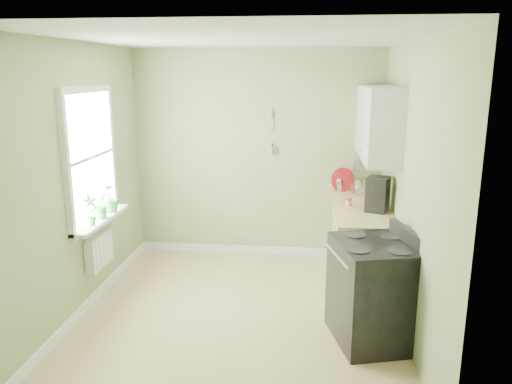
# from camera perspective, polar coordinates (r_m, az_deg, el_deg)

# --- Properties ---
(floor) EXTENTS (3.20, 3.60, 0.02)m
(floor) POSITION_cam_1_polar(r_m,az_deg,el_deg) (5.22, -1.97, -14.04)
(floor) COLOR tan
(floor) RESTS_ON ground
(ceiling) EXTENTS (3.20, 3.60, 0.02)m
(ceiling) POSITION_cam_1_polar(r_m,az_deg,el_deg) (4.63, -2.26, 17.30)
(ceiling) COLOR white
(ceiling) RESTS_ON wall_back
(wall_back) EXTENTS (3.20, 0.02, 2.70)m
(wall_back) POSITION_cam_1_polar(r_m,az_deg,el_deg) (6.50, 0.13, 4.25)
(wall_back) COLOR #91A26E
(wall_back) RESTS_ON floor
(wall_left) EXTENTS (0.02, 3.60, 2.70)m
(wall_left) POSITION_cam_1_polar(r_m,az_deg,el_deg) (5.21, -19.91, 1.05)
(wall_left) COLOR #91A26E
(wall_left) RESTS_ON floor
(wall_right) EXTENTS (0.02, 3.60, 2.70)m
(wall_right) POSITION_cam_1_polar(r_m,az_deg,el_deg) (4.79, 17.33, 0.18)
(wall_right) COLOR #91A26E
(wall_right) RESTS_ON floor
(base_cabinets) EXTENTS (0.60, 1.60, 0.87)m
(base_cabinets) POSITION_cam_1_polar(r_m,az_deg,el_deg) (5.95, 11.93, -6.08)
(base_cabinets) COLOR white
(base_cabinets) RESTS_ON floor
(countertop) EXTENTS (0.64, 1.60, 0.04)m
(countertop) POSITION_cam_1_polar(r_m,az_deg,el_deg) (5.81, 12.05, -1.85)
(countertop) COLOR #D1BE7F
(countertop) RESTS_ON base_cabinets
(upper_cabinets) EXTENTS (0.35, 1.40, 0.80)m
(upper_cabinets) POSITION_cam_1_polar(r_m,az_deg,el_deg) (5.75, 13.78, 7.64)
(upper_cabinets) COLOR white
(upper_cabinets) RESTS_ON wall_right
(window) EXTENTS (0.06, 1.14, 1.44)m
(window) POSITION_cam_1_polar(r_m,az_deg,el_deg) (5.43, -18.47, 3.80)
(window) COLOR white
(window) RESTS_ON wall_left
(window_sill) EXTENTS (0.18, 1.14, 0.04)m
(window_sill) POSITION_cam_1_polar(r_m,az_deg,el_deg) (5.55, -17.26, -3.03)
(window_sill) COLOR white
(window_sill) RESTS_ON wall_left
(radiator) EXTENTS (0.12, 0.50, 0.35)m
(radiator) POSITION_cam_1_polar(r_m,az_deg,el_deg) (5.62, -17.50, -6.38)
(radiator) COLOR white
(radiator) RESTS_ON wall_left
(wall_utensils) EXTENTS (0.02, 0.14, 0.58)m
(wall_utensils) POSITION_cam_1_polar(r_m,az_deg,el_deg) (6.43, 1.89, 6.06)
(wall_utensils) COLOR #D1BE7F
(wall_utensils) RESTS_ON wall_back
(stove) EXTENTS (0.85, 0.91, 1.06)m
(stove) POSITION_cam_1_polar(r_m,az_deg,el_deg) (4.72, 13.27, -10.99)
(stove) COLOR black
(stove) RESTS_ON floor
(stand_mixer) EXTENTS (0.30, 0.40, 0.44)m
(stand_mixer) POSITION_cam_1_polar(r_m,az_deg,el_deg) (6.49, 11.80, 1.66)
(stand_mixer) COLOR #B2B2B7
(stand_mixer) RESTS_ON countertop
(kettle) EXTENTS (0.18, 0.11, 0.18)m
(kettle) POSITION_cam_1_polar(r_m,az_deg,el_deg) (6.46, 9.35, 0.85)
(kettle) COLOR silver
(kettle) RESTS_ON countertop
(coffee_maker) EXTENTS (0.29, 0.31, 0.39)m
(coffee_maker) POSITION_cam_1_polar(r_m,az_deg,el_deg) (5.62, 13.70, -0.34)
(coffee_maker) COLOR black
(coffee_maker) RESTS_ON countertop
(red_tray) EXTENTS (0.31, 0.17, 0.31)m
(red_tray) POSITION_cam_1_polar(r_m,az_deg,el_deg) (6.45, 9.85, 1.40)
(red_tray) COLOR red
(red_tray) RESTS_ON countertop
(jar) EXTENTS (0.07, 0.07, 0.08)m
(jar) POSITION_cam_1_polar(r_m,az_deg,el_deg) (5.81, 10.54, -1.16)
(jar) COLOR beige
(jar) RESTS_ON countertop
(plant_a) EXTENTS (0.20, 0.20, 0.32)m
(plant_a) POSITION_cam_1_polar(r_m,az_deg,el_deg) (5.26, -18.43, -1.97)
(plant_a) COLOR #2B7A2D
(plant_a) RESTS_ON window_sill
(plant_b) EXTENTS (0.18, 0.20, 0.30)m
(plant_b) POSITION_cam_1_polar(r_m,az_deg,el_deg) (5.49, -17.33, -1.37)
(plant_b) COLOR #2B7A2D
(plant_b) RESTS_ON window_sill
(plant_c) EXTENTS (0.24, 0.24, 0.32)m
(plant_c) POSITION_cam_1_polar(r_m,az_deg,el_deg) (5.72, -16.35, -0.60)
(plant_c) COLOR #2B7A2D
(plant_c) RESTS_ON window_sill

